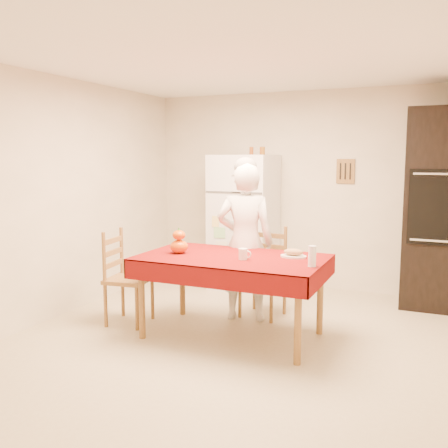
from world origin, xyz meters
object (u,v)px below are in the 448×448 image
Objects in this scene: chair_left at (123,273)px; wine_glass at (312,256)px; bread_plate at (293,256)px; oven_cabinet at (439,210)px; pumpkin_lower at (179,247)px; coffee_mug at (243,254)px; dining_table at (232,264)px; seated_woman at (245,242)px; refrigerator at (244,222)px; chair_far at (265,268)px.

wine_glass is (1.94, -0.04, 0.34)m from chair_left.
bread_plate is (-0.25, 0.31, -0.08)m from wine_glass.
pumpkin_lower is at bearing -140.70° from oven_cabinet.
coffee_mug is at bearing 176.84° from wine_glass.
bread_plate is at bearing 19.46° from dining_table.
dining_table is 1.05× the size of seated_woman.
wine_glass is (0.78, -0.12, 0.16)m from dining_table.
coffee_mug is (1.30, -0.01, 0.30)m from chair_left.
oven_cabinet reaches higher than refrigerator.
oven_cabinet is 1.36× the size of seated_woman.
oven_cabinet is 2.32× the size of chair_far.
oven_cabinet is 2.32× the size of chair_left.
coffee_mug reaches higher than dining_table.
dining_table is 1.18m from chair_left.
dining_table is 17.00× the size of coffee_mug.
chair_far is at bearing -63.37° from chair_left.
chair_left is (-2.87, -1.86, -0.59)m from oven_cabinet.
pumpkin_lower is at bearing 37.92° from seated_woman.
bread_plate is at bearing -44.45° from chair_far.
seated_woman is (-0.14, -0.23, 0.30)m from chair_far.
refrigerator is 1.79× the size of chair_left.
bread_plate reaches higher than dining_table.
oven_cabinet is at bearing 37.95° from chair_far.
chair_left is 0.71m from pumpkin_lower.
chair_far reaches higher than pumpkin_lower.
pumpkin_lower reaches higher than coffee_mug.
pumpkin_lower is (-0.53, -0.06, 0.13)m from dining_table.
refrigerator is at bearing -82.43° from seated_woman.
chair_far is at bearing 129.19° from wine_glass.
seated_woman is 6.72× the size of bread_plate.
seated_woman is at bearing -67.91° from refrigerator.
coffee_mug is (0.22, -0.61, 0.01)m from seated_woman.
dining_table is 0.54m from seated_woman.
dining_table is at bearing -71.84° from refrigerator.
oven_cabinet is at bearing -64.67° from chair_left.
refrigerator is 1.83m from dining_table.
dining_table is at bearing 170.94° from wine_glass.
dining_table is at bearing -160.54° from bread_plate.
pumpkin_lower reaches higher than bread_plate.
oven_cabinet reaches higher than coffee_mug.
refrigerator is 17.00× the size of coffee_mug.
chair_far is (0.63, -0.98, -0.34)m from refrigerator.
chair_left is 3.96× the size of bread_plate.
chair_far is (0.07, 0.75, -0.18)m from dining_table.
seated_woman reaches higher than chair_far.
refrigerator reaches higher than seated_woman.
oven_cabinet is 22.00× the size of coffee_mug.
dining_table is at bearing 6.22° from pumpkin_lower.
wine_glass is (-0.93, -1.90, -0.25)m from oven_cabinet.
chair_far is at bearing -148.11° from oven_cabinet.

